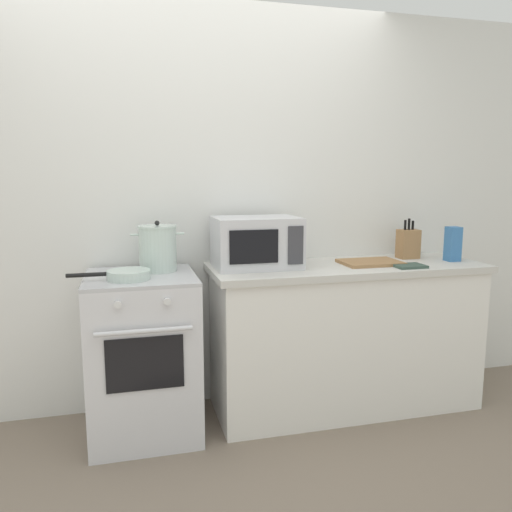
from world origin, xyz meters
name	(u,v)px	position (x,y,z in m)	size (l,w,h in m)	color
ground_plane	(225,481)	(0.00, 0.00, 0.00)	(10.00, 10.00, 0.00)	#7A6B5B
back_wall	(240,209)	(0.30, 0.97, 1.25)	(4.40, 0.10, 2.50)	silver
lower_cabinet_right	(345,339)	(0.90, 0.62, 0.44)	(1.64, 0.56, 0.88)	white
countertop_right	(347,268)	(0.90, 0.62, 0.90)	(1.70, 0.60, 0.04)	beige
stove	(143,355)	(-0.35, 0.60, 0.46)	(0.60, 0.64, 0.92)	silver
stock_pot	(158,248)	(-0.24, 0.70, 1.05)	(0.30, 0.22, 0.29)	silver
frying_pan	(127,275)	(-0.42, 0.50, 0.95)	(0.43, 0.23, 0.05)	silver
microwave	(256,242)	(0.33, 0.68, 1.07)	(0.50, 0.37, 0.30)	silver
cutting_board	(370,262)	(1.04, 0.60, 0.93)	(0.36, 0.26, 0.02)	#997047
knife_block	(408,244)	(1.39, 0.74, 1.02)	(0.13, 0.10, 0.26)	#997047
pasta_box	(453,244)	(1.60, 0.57, 1.03)	(0.08, 0.08, 0.22)	teal
oven_mitt	(409,266)	(1.22, 0.44, 0.93)	(0.18, 0.14, 0.02)	#384C42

